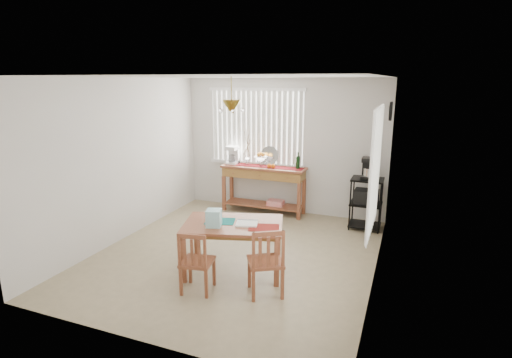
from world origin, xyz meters
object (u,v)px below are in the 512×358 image
at_px(sideboard, 264,178).
at_px(chair_right, 266,262).
at_px(chair_left, 196,262).
at_px(wire_cart, 366,199).
at_px(dining_table, 233,229).
at_px(cart_items, 368,169).

distance_m(sideboard, chair_right, 3.15).
height_order(sideboard, chair_right, sideboard).
height_order(sideboard, chair_left, sideboard).
relative_size(wire_cart, dining_table, 0.61).
distance_m(sideboard, chair_left, 3.21).
xyz_separation_m(dining_table, chair_right, (0.62, -0.43, -0.19)).
distance_m(cart_items, chair_right, 2.96).
distance_m(cart_items, chair_left, 3.51).
height_order(wire_cart, chair_left, wire_cart).
distance_m(sideboard, cart_items, 2.02).
height_order(dining_table, chair_right, chair_right).
bearing_deg(dining_table, chair_left, -106.36).
xyz_separation_m(sideboard, chair_right, (1.11, -2.94, -0.26)).
height_order(chair_left, chair_right, chair_right).
bearing_deg(cart_items, sideboard, 174.73).
bearing_deg(chair_left, sideboard, 95.20).
relative_size(sideboard, dining_table, 1.11).
distance_m(sideboard, wire_cart, 1.99).
xyz_separation_m(cart_items, dining_table, (-1.49, -2.33, -0.46)).
height_order(wire_cart, dining_table, wire_cart).
relative_size(cart_items, dining_table, 0.25).
bearing_deg(dining_table, chair_right, -34.44).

